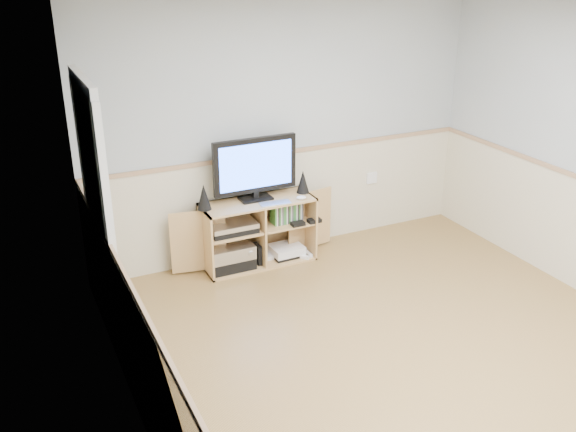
% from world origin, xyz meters
% --- Properties ---
extents(room, '(4.04, 4.54, 2.54)m').
position_xyz_m(room, '(-0.06, 0.12, 1.22)').
color(room, '#AB884C').
rests_on(room, ground).
extents(media_cabinet, '(1.70, 0.41, 0.65)m').
position_xyz_m(media_cabinet, '(-0.41, 2.07, 0.33)').
color(media_cabinet, tan).
rests_on(media_cabinet, floor).
extents(monitor, '(0.82, 0.18, 0.60)m').
position_xyz_m(monitor, '(-0.41, 2.06, 0.98)').
color(monitor, black).
rests_on(monitor, media_cabinet).
extents(speaker_left, '(0.13, 0.13, 0.24)m').
position_xyz_m(speaker_left, '(-0.93, 2.04, 0.77)').
color(speaker_left, black).
rests_on(speaker_left, media_cabinet).
extents(speaker_right, '(0.12, 0.12, 0.23)m').
position_xyz_m(speaker_right, '(0.08, 2.04, 0.76)').
color(speaker_right, black).
rests_on(speaker_right, media_cabinet).
extents(keyboard, '(0.30, 0.15, 0.01)m').
position_xyz_m(keyboard, '(-0.29, 1.88, 0.66)').
color(keyboard, white).
rests_on(keyboard, media_cabinet).
extents(mouse, '(0.11, 0.09, 0.04)m').
position_xyz_m(mouse, '(-0.01, 1.88, 0.67)').
color(mouse, white).
rests_on(mouse, media_cabinet).
extents(av_components, '(0.52, 0.33, 0.47)m').
position_xyz_m(av_components, '(-0.70, 2.01, 0.22)').
color(av_components, black).
rests_on(av_components, media_cabinet).
extents(game_consoles, '(0.45, 0.30, 0.11)m').
position_xyz_m(game_consoles, '(-0.13, 2.00, 0.07)').
color(game_consoles, white).
rests_on(game_consoles, media_cabinet).
extents(game_cases, '(0.30, 0.13, 0.19)m').
position_xyz_m(game_cases, '(-0.12, 2.00, 0.48)').
color(game_cases, '#3F8C3F').
rests_on(game_cases, media_cabinet).
extents(wall_outlet, '(0.12, 0.03, 0.12)m').
position_xyz_m(wall_outlet, '(1.00, 2.23, 0.60)').
color(wall_outlet, white).
rests_on(wall_outlet, wall_back).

